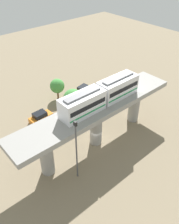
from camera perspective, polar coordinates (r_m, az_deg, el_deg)
name	(u,v)px	position (r m, az deg, el deg)	size (l,w,h in m)	color
ground_plane	(96,142)	(39.15, 1.49, -7.17)	(120.00, 120.00, 0.00)	#84755B
viaduct	(96,116)	(35.65, 1.62, -0.86)	(5.20, 28.00, 7.12)	#999691
train	(101,95)	(34.28, 2.76, 4.04)	(2.64, 13.55, 3.24)	white
parked_car_orange	(41,117)	(43.90, -11.63, -1.19)	(1.97, 4.27, 1.76)	orange
parked_car_yellow	(84,90)	(50.75, -1.39, 5.24)	(2.57, 4.47, 1.76)	yellow
tree_near_viaduct	(57,86)	(48.54, -7.75, 6.19)	(2.93, 2.93, 4.32)	brown
tree_mid_lot	(73,99)	(43.21, -3.93, 3.14)	(3.68, 3.68, 5.20)	brown
signal_post	(76,148)	(30.52, -3.17, -8.70)	(0.44, 0.28, 9.72)	#4C4C51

